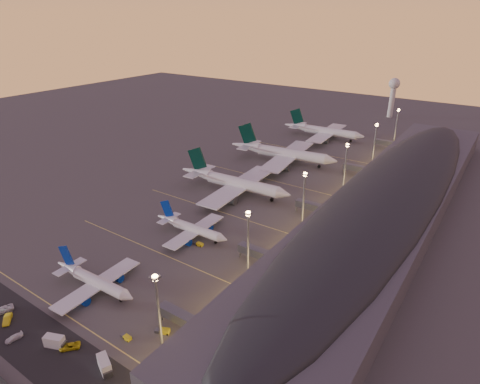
% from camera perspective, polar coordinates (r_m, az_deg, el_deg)
% --- Properties ---
extents(ground, '(700.00, 700.00, 0.00)m').
position_cam_1_polar(ground, '(157.21, -10.03, -7.73)').
color(ground, '#403D3B').
extents(airliner_narrow_south, '(35.07, 31.32, 12.54)m').
position_cam_1_polar(airliner_narrow_south, '(140.48, -20.13, -11.71)').
color(airliner_narrow_south, silver).
rests_on(airliner_narrow_south, ground).
extents(airliner_narrow_north, '(35.16, 31.33, 12.59)m').
position_cam_1_polar(airliner_narrow_north, '(162.33, -7.00, -5.09)').
color(airliner_narrow_north, silver).
rests_on(airliner_narrow_north, ground).
extents(airliner_wide_near, '(62.42, 56.92, 19.98)m').
position_cam_1_polar(airliner_wide_near, '(198.76, -0.97, 1.41)').
color(airliner_wide_near, silver).
rests_on(airliner_wide_near, ground).
extents(airliner_wide_mid, '(66.79, 61.31, 21.37)m').
position_cam_1_polar(airliner_wide_mid, '(241.13, 6.01, 5.54)').
color(airliner_wide_mid, silver).
rests_on(airliner_wide_mid, ground).
extents(airliner_wide_far, '(59.33, 54.07, 18.99)m').
position_cam_1_polar(airliner_wide_far, '(294.36, 11.71, 8.50)').
color(airliner_wide_far, silver).
rests_on(airliner_wide_far, ground).
extents(terminal_building, '(56.35, 255.00, 17.46)m').
position_cam_1_polar(terminal_building, '(184.18, 20.63, -0.93)').
color(terminal_building, '#48474D').
rests_on(terminal_building, ground).
extents(light_masts, '(2.20, 217.20, 25.90)m').
position_cam_1_polar(light_masts, '(181.01, 12.57, 2.69)').
color(light_masts, slate).
rests_on(light_masts, ground).
extents(radar_tower, '(9.00, 9.00, 32.50)m').
position_cam_1_polar(radar_tower, '(368.26, 20.97, 13.26)').
color(radar_tower, silver).
rests_on(radar_tower, ground).
extents(service_lane, '(260.00, 16.00, 0.01)m').
position_cam_1_polar(service_lane, '(132.13, -27.85, -17.67)').
color(service_lane, black).
rests_on(service_lane, ground).
extents(lane_markings, '(90.00, 180.36, 0.00)m').
position_cam_1_polar(lane_markings, '(183.68, -1.40, -2.37)').
color(lane_markings, '#D8C659').
rests_on(lane_markings, ground).
extents(baggage_tug_a, '(3.45, 1.64, 1.01)m').
position_cam_1_polar(baggage_tug_a, '(121.48, -15.86, -19.25)').
color(baggage_tug_a, gold).
rests_on(baggage_tug_a, ground).
extents(baggage_tug_b, '(4.41, 3.22, 1.23)m').
position_cam_1_polar(baggage_tug_b, '(120.87, -10.90, -18.84)').
color(baggage_tug_b, gold).
rests_on(baggage_tug_b, ground).
extents(baggage_tug_c, '(3.98, 1.84, 1.18)m').
position_cam_1_polar(baggage_tug_c, '(156.53, -5.90, -7.38)').
color(baggage_tug_c, gold).
rests_on(baggage_tug_c, ground).
extents(catering_truck_a, '(6.25, 4.26, 3.29)m').
position_cam_1_polar(catering_truck_a, '(124.92, -24.77, -18.77)').
color(catering_truck_a, silver).
rests_on(catering_truck_a, ground).
extents(catering_truck_b, '(6.51, 4.58, 3.43)m').
position_cam_1_polar(catering_truck_b, '(114.24, -18.68, -22.32)').
color(catering_truck_b, silver).
rests_on(catering_truck_b, ground).
extents(service_van_a, '(4.72, 6.83, 1.73)m').
position_cam_1_polar(service_van_a, '(143.76, -30.74, -14.23)').
color(service_van_a, silver).
rests_on(service_van_a, ground).
extents(service_van_b, '(5.07, 4.58, 1.68)m').
position_cam_1_polar(service_van_b, '(139.46, -30.18, -15.37)').
color(service_van_b, gold).
rests_on(service_van_b, ground).
extents(service_van_c, '(2.64, 4.87, 1.34)m').
position_cam_1_polar(service_van_c, '(132.39, -29.48, -17.60)').
color(service_van_c, silver).
rests_on(service_van_c, ground).
extents(service_van_d, '(5.46, 5.70, 1.50)m').
position_cam_1_polar(service_van_d, '(123.36, -23.05, -19.53)').
color(service_van_d, gold).
rests_on(service_van_d, ground).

